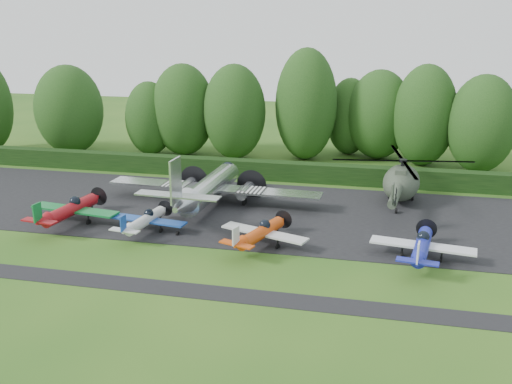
% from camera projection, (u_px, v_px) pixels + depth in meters
% --- Properties ---
extents(ground, '(160.00, 160.00, 0.00)m').
position_uv_depth(ground, '(196.00, 253.00, 42.59)').
color(ground, '#204E16').
rests_on(ground, ground).
extents(apron, '(70.00, 18.00, 0.01)m').
position_uv_depth(apron, '(230.00, 210.00, 51.92)').
color(apron, black).
rests_on(apron, ground).
extents(taxiway_verge, '(70.00, 2.00, 0.00)m').
position_uv_depth(taxiway_verge, '(166.00, 288.00, 36.99)').
color(taxiway_verge, black).
rests_on(taxiway_verge, ground).
extents(hedgerow, '(90.00, 1.60, 2.00)m').
position_uv_depth(hedgerow, '(256.00, 178.00, 62.19)').
color(hedgerow, black).
rests_on(hedgerow, ground).
extents(transport_plane, '(20.52, 15.73, 6.58)m').
position_uv_depth(transport_plane, '(209.00, 188.00, 52.31)').
color(transport_plane, silver).
rests_on(transport_plane, ground).
extents(light_plane_red, '(8.01, 8.42, 3.08)m').
position_uv_depth(light_plane_red, '(71.00, 209.00, 48.19)').
color(light_plane_red, maroon).
rests_on(light_plane_red, ground).
extents(light_plane_white, '(6.53, 6.87, 2.51)m').
position_uv_depth(light_plane_white, '(146.00, 220.00, 46.35)').
color(light_plane_white, silver).
rests_on(light_plane_white, ground).
extents(light_plane_orange, '(7.11, 7.47, 2.73)m').
position_uv_depth(light_plane_orange, '(261.00, 233.00, 43.41)').
color(light_plane_orange, '#C4400B').
rests_on(light_plane_orange, ground).
extents(light_plane_blue, '(7.43, 7.82, 2.86)m').
position_uv_depth(light_plane_blue, '(422.00, 246.00, 40.76)').
color(light_plane_blue, '#192199').
rests_on(light_plane_blue, ground).
extents(helicopter, '(13.03, 15.25, 4.20)m').
position_uv_depth(helicopter, '(402.00, 180.00, 53.42)').
color(helicopter, '#323C2E').
rests_on(helicopter, ground).
extents(tree_0, '(8.50, 8.50, 11.27)m').
position_uv_depth(tree_0, '(69.00, 110.00, 72.10)').
color(tree_0, black).
rests_on(tree_0, ground).
extents(tree_1, '(7.58, 7.58, 10.99)m').
position_uv_depth(tree_1, '(482.00, 124.00, 63.27)').
color(tree_1, black).
rests_on(tree_1, ground).
extents(tree_2, '(7.46, 7.46, 13.51)m').
position_uv_depth(tree_2, '(306.00, 105.00, 68.75)').
color(tree_2, black).
rests_on(tree_2, ground).
extents(tree_3, '(7.30, 7.30, 11.84)m').
position_uv_depth(tree_3, '(425.00, 116.00, 66.18)').
color(tree_3, black).
rests_on(tree_3, ground).
extents(tree_5, '(7.63, 7.63, 11.59)m').
position_uv_depth(tree_5, '(234.00, 112.00, 69.41)').
color(tree_5, black).
rests_on(tree_5, ground).
extents(tree_6, '(5.78, 5.78, 9.70)m').
position_uv_depth(tree_6, '(349.00, 117.00, 71.92)').
color(tree_6, black).
rests_on(tree_6, ground).
extents(tree_7, '(6.10, 6.10, 9.27)m').
position_uv_depth(tree_7, '(150.00, 118.00, 71.84)').
color(tree_7, black).
rests_on(tree_7, ground).
extents(tree_8, '(7.91, 7.91, 11.48)m').
position_uv_depth(tree_8, '(183.00, 110.00, 71.33)').
color(tree_8, black).
rests_on(tree_8, ground).
extents(tree_10, '(7.82, 7.82, 10.91)m').
position_uv_depth(tree_10, '(379.00, 115.00, 69.66)').
color(tree_10, black).
rests_on(tree_10, ground).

